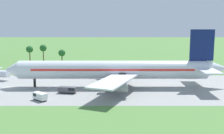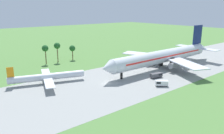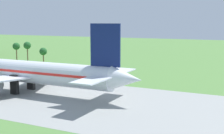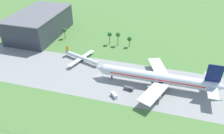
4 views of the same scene
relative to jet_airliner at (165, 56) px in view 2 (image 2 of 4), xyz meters
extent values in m
plane|color=#517F3D|center=(-38.51, -0.77, -6.26)|extent=(600.00, 600.00, 0.00)
cube|color=gray|center=(-38.51, -0.77, -6.25)|extent=(320.00, 44.00, 0.02)
cylinder|color=silver|center=(-1.75, 0.00, 0.05)|extent=(66.88, 6.52, 6.52)
cone|color=silver|center=(-37.79, 0.00, 0.05)|extent=(5.21, 6.39, 6.39)
cone|color=silver|center=(35.76, 0.00, 0.54)|extent=(8.15, 6.19, 6.19)
cube|color=red|center=(-1.75, 0.00, 0.54)|extent=(56.85, 6.65, 0.65)
cube|color=navy|center=(29.74, 0.00, 8.85)|extent=(8.47, 0.50, 11.08)
cube|color=silver|center=(30.06, 0.00, 1.03)|extent=(5.86, 26.07, 0.30)
cube|color=silver|center=(-1.07, -12.53, -1.09)|extent=(17.24, 26.40, 0.44)
cube|color=silver|center=(-1.07, 12.53, -1.09)|extent=(17.24, 26.40, 0.44)
cylinder|color=gray|center=(-2.60, -7.82, -2.95)|extent=(5.86, 2.93, 2.93)
cylinder|color=gray|center=(0.03, -14.34, -2.95)|extent=(5.86, 2.93, 2.93)
cylinder|color=gray|center=(-2.60, 7.82, -2.95)|extent=(5.86, 2.93, 2.93)
cylinder|color=gray|center=(0.03, 14.34, -2.95)|extent=(5.86, 2.93, 2.93)
cube|color=black|center=(-29.84, 0.00, -3.43)|extent=(0.70, 0.90, 5.66)
cube|color=black|center=(1.60, -3.58, -3.43)|extent=(2.40, 1.20, 5.66)
cube|color=black|center=(1.60, 3.58, -3.43)|extent=(2.40, 1.20, 5.66)
cylinder|color=silver|center=(-57.48, 15.06, -3.55)|extent=(29.85, 12.14, 2.85)
cube|color=orange|center=(-70.51, 19.30, -0.13)|extent=(2.51, 1.02, 3.99)
cube|color=silver|center=(-57.48, 15.06, -3.83)|extent=(11.74, 27.13, 0.24)
cube|color=black|center=(-57.48, 15.06, -4.90)|extent=(1.94, 2.81, 2.71)
cube|color=black|center=(-23.58, -17.21, -6.06)|extent=(4.31, 4.10, 0.40)
cube|color=white|center=(-23.58, -17.21, -4.88)|extent=(4.99, 4.74, 1.96)
cube|color=black|center=(-24.58, -16.32, -4.58)|extent=(2.63, 2.66, 0.90)
cube|color=black|center=(-16.68, -8.66, -6.06)|extent=(5.18, 2.57, 0.40)
cube|color=#4C4C51|center=(-16.68, -8.66, -4.99)|extent=(6.08, 2.90, 1.73)
cube|color=black|center=(-15.10, -8.91, -4.73)|extent=(2.34, 2.34, 0.90)
cylinder|color=brown|center=(-44.91, 46.70, -2.13)|extent=(0.56, 0.56, 8.24)
sphere|color=#235B28|center=(-44.91, 46.70, 2.59)|extent=(3.60, 3.60, 3.60)
cylinder|color=brown|center=(-28.16, 46.70, -3.07)|extent=(0.56, 0.56, 6.37)
sphere|color=#235B28|center=(-28.16, 46.70, 0.72)|extent=(3.60, 3.60, 3.60)
cylinder|color=brown|center=(-37.82, 46.70, -1.80)|extent=(0.56, 0.56, 8.92)
sphere|color=#235B28|center=(-37.82, 46.70, 3.26)|extent=(3.60, 3.60, 3.60)
camera|label=1|loc=(-1.98, -98.61, 17.54)|focal=45.00mm
camera|label=2|loc=(-90.69, -68.83, 23.90)|focal=35.00mm
camera|label=3|loc=(66.94, -70.71, 14.95)|focal=50.00mm
camera|label=4|loc=(1.75, -111.50, 78.78)|focal=35.00mm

